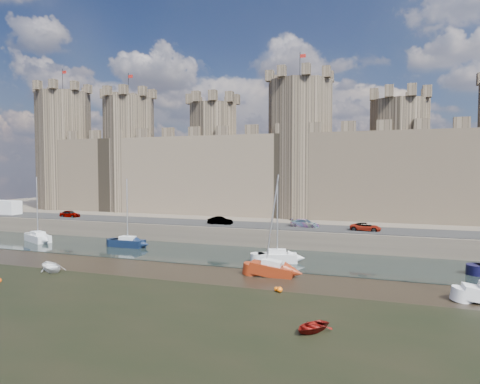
{
  "coord_description": "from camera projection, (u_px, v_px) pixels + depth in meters",
  "views": [
    {
      "loc": [
        16.76,
        -24.68,
        10.57
      ],
      "look_at": [
        0.35,
        22.0,
        7.98
      ],
      "focal_mm": 32.0,
      "sensor_mm": 36.0,
      "label": 1
    }
  ],
  "objects": [
    {
      "name": "buoy_3",
      "position": [
        276.0,
        289.0,
        37.13
      ],
      "size": [
        0.4,
        0.4,
        0.4
      ],
      "primitive_type": "sphere",
      "color": "#E75F0A",
      "rests_on": "ground"
    },
    {
      "name": "car_0",
      "position": [
        70.0,
        214.0,
        72.01
      ],
      "size": [
        3.65,
        1.61,
        1.22
      ],
      "primitive_type": "imported",
      "rotation": [
        0.0,
        0.0,
        1.52
      ],
      "color": "gray",
      "rests_on": "quay"
    },
    {
      "name": "road",
      "position": [
        265.0,
        226.0,
        61.25
      ],
      "size": [
        160.0,
        7.0,
        0.1
      ],
      "primitive_type": "cube",
      "color": "black",
      "rests_on": "quay"
    },
    {
      "name": "car_3",
      "position": [
        366.0,
        227.0,
        55.9
      ],
      "size": [
        4.07,
        2.04,
        1.11
      ],
      "primitive_type": "imported",
      "rotation": [
        0.0,
        0.0,
        1.52
      ],
      "color": "gray",
      "rests_on": "quay"
    },
    {
      "name": "castle",
      "position": [
        284.0,
        163.0,
        74.17
      ],
      "size": [
        108.5,
        11.0,
        29.0
      ],
      "color": "#42382B",
      "rests_on": "quay"
    },
    {
      "name": "quay",
      "position": [
        301.0,
        216.0,
        85.81
      ],
      "size": [
        160.0,
        60.0,
        2.5
      ],
      "primitive_type": "cube",
      "color": "#4C443A",
      "rests_on": "ground"
    },
    {
      "name": "water_channel",
      "position": [
        243.0,
        256.0,
        51.96
      ],
      "size": [
        160.0,
        12.0,
        0.08
      ],
      "primitive_type": "cube",
      "color": "black",
      "rests_on": "ground"
    },
    {
      "name": "car_2",
      "position": [
        305.0,
        223.0,
        59.65
      ],
      "size": [
        4.15,
        1.94,
        1.17
      ],
      "primitive_type": "imported",
      "rotation": [
        0.0,
        0.0,
        1.5
      ],
      "color": "gray",
      "rests_on": "quay"
    },
    {
      "name": "sailboat_0",
      "position": [
        38.0,
        237.0,
        62.21
      ],
      "size": [
        5.41,
        3.89,
        9.44
      ],
      "rotation": [
        0.0,
        0.0,
        -0.43
      ],
      "color": "silver",
      "rests_on": "ground"
    },
    {
      "name": "seaweed_patch",
      "position": [
        67.0,
        360.0,
        23.7
      ],
      "size": [
        70.0,
        34.0,
        0.01
      ],
      "primitive_type": "cube",
      "color": "black",
      "rests_on": "ground"
    },
    {
      "name": "sailboat_2",
      "position": [
        277.0,
        256.0,
        48.26
      ],
      "size": [
        4.69,
        2.93,
        9.45
      ],
      "rotation": [
        0.0,
        0.0,
        0.3
      ],
      "color": "silver",
      "rests_on": "ground"
    },
    {
      "name": "buoy_0",
      "position": [
        0.0,
        280.0,
        40.03
      ],
      "size": [
        0.4,
        0.4,
        0.4
      ],
      "primitive_type": "sphere",
      "color": "#EA4F0A",
      "rests_on": "ground"
    },
    {
      "name": "sailboat_4",
      "position": [
        272.0,
        269.0,
        42.43
      ],
      "size": [
        4.38,
        1.81,
        10.13
      ],
      "rotation": [
        0.0,
        0.0,
        0.03
      ],
      "color": "maroon",
      "rests_on": "ground"
    },
    {
      "name": "buoy_1",
      "position": [
        280.0,
        290.0,
        36.72
      ],
      "size": [
        0.5,
        0.5,
        0.5
      ],
      "primitive_type": "sphere",
      "color": "#FC640B",
      "rests_on": "ground"
    },
    {
      "name": "ground",
      "position": [
        129.0,
        323.0,
        29.35
      ],
      "size": [
        160.0,
        160.0,
        0.0
      ],
      "primitive_type": "plane",
      "color": "black",
      "rests_on": "ground"
    },
    {
      "name": "van",
      "position": [
        5.0,
        208.0,
        76.77
      ],
      "size": [
        5.83,
        2.49,
        2.51
      ],
      "primitive_type": "cube",
      "rotation": [
        0.0,
        0.0,
        -0.03
      ],
      "color": "silver",
      "rests_on": "quay"
    },
    {
      "name": "dinghy_6",
      "position": [
        51.0,
        267.0,
        44.68
      ],
      "size": [
        4.28,
        3.96,
        0.72
      ],
      "primitive_type": "imported",
      "rotation": [
        1.57,
        0.0,
        4.16
      ],
      "color": "silver",
      "rests_on": "ground"
    },
    {
      "name": "car_1",
      "position": [
        220.0,
        221.0,
        62.49
      ],
      "size": [
        3.68,
        1.43,
        1.2
      ],
      "primitive_type": "imported",
      "rotation": [
        0.0,
        0.0,
        1.62
      ],
      "color": "gray",
      "rests_on": "quay"
    },
    {
      "name": "dinghy_4",
      "position": [
        312.0,
        327.0,
        27.89
      ],
      "size": [
        3.06,
        3.41,
        0.58
      ],
      "primitive_type": "imported",
      "rotation": [
        1.57,
        0.0,
        5.81
      ],
      "color": "maroon",
      "rests_on": "ground"
    },
    {
      "name": "sailboat_1",
      "position": [
        128.0,
        242.0,
        57.94
      ],
      "size": [
        4.63,
        1.83,
        9.25
      ],
      "rotation": [
        0.0,
        0.0,
        0.01
      ],
      "color": "black",
      "rests_on": "ground"
    }
  ]
}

